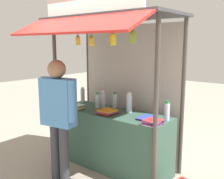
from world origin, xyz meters
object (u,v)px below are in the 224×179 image
water_bottle_back_left (97,101)px  banana_bunch_leftmost (92,41)px  banana_bunch_inner_right (78,41)px  banana_bunch_rightmost (113,39)px  water_bottle_mid_right (129,103)px  vendor_person (58,110)px  water_bottle_far_left (115,100)px  water_bottle_rear_center (167,111)px  magazine_stack_far_right (107,112)px  magazine_stack_back_right (147,118)px  water_bottle_front_right (83,95)px  magazine_stack_mid_left (75,107)px  water_bottle_front_left (103,100)px  banana_bunch_inner_left (133,37)px  magazine_stack_center (153,122)px

water_bottle_back_left → banana_bunch_leftmost: bearing=-55.1°
banana_bunch_inner_right → banana_bunch_rightmost: 0.63m
water_bottle_mid_right → vendor_person: (-0.51, -0.95, -0.00)m
banana_bunch_rightmost → vendor_person: (-0.64, -0.39, -0.95)m
water_bottle_far_left → water_bottle_rear_center: 1.00m
water_bottle_far_left → water_bottle_rear_center: (1.00, -0.12, 0.00)m
magazine_stack_far_right → magazine_stack_back_right: 0.61m
water_bottle_front_right → banana_bunch_leftmost: banana_bunch_leftmost is taller
water_bottle_rear_center → magazine_stack_mid_left: size_ratio=1.04×
magazine_stack_back_right → banana_bunch_rightmost: size_ratio=1.11×
water_bottle_front_right → banana_bunch_rightmost: 1.66m
water_bottle_front_left → banana_bunch_inner_left: bearing=-30.2°
water_bottle_back_left → vendor_person: bearing=-86.3°
water_bottle_back_left → vendor_person: 0.86m
water_bottle_back_left → banana_bunch_rightmost: (0.70, -0.47, 0.97)m
magazine_stack_far_right → magazine_stack_back_right: size_ratio=0.86×
water_bottle_mid_right → magazine_stack_far_right: water_bottle_mid_right is taller
magazine_stack_mid_left → banana_bunch_inner_right: size_ratio=0.91×
water_bottle_back_left → magazine_stack_center: size_ratio=1.00×
banana_bunch_leftmost → magazine_stack_center: bearing=15.9°
banana_bunch_inner_right → vendor_person: 1.01m
water_bottle_front_left → water_bottle_front_right: bearing=172.4°
banana_bunch_rightmost → water_bottle_rear_center: bearing=46.5°
water_bottle_front_left → banana_bunch_rightmost: size_ratio=0.95×
water_bottle_front_left → magazine_stack_far_right: (0.33, -0.28, -0.09)m
water_bottle_front_right → magazine_stack_center: 1.72m
water_bottle_mid_right → water_bottle_front_left: size_ratio=1.15×
water_bottle_front_left → magazine_stack_mid_left: size_ratio=1.04×
water_bottle_front_left → banana_bunch_leftmost: banana_bunch_leftmost is taller
magazine_stack_far_right → banana_bunch_leftmost: (-0.04, -0.28, 1.03)m
banana_bunch_inner_left → magazine_stack_far_right: bearing=155.9°
water_bottle_rear_center → banana_bunch_rightmost: bearing=-133.5°
banana_bunch_inner_right → banana_bunch_leftmost: 0.26m
banana_bunch_rightmost → magazine_stack_mid_left: bearing=169.7°
magazine_stack_back_right → banana_bunch_rightmost: banana_bunch_rightmost is taller
magazine_stack_center → banana_bunch_inner_right: banana_bunch_inner_right is taller
water_bottle_far_left → banana_bunch_inner_right: 1.17m
water_bottle_rear_center → magazine_stack_back_right: size_ratio=0.85×
magazine_stack_back_right → banana_bunch_inner_left: 1.18m
magazine_stack_mid_left → banana_bunch_inner_left: banana_bunch_inner_left is taller
magazine_stack_back_right → banana_bunch_inner_right: banana_bunch_inner_right is taller
magazine_stack_back_right → water_bottle_mid_right: bearing=162.6°
magazine_stack_back_right → magazine_stack_center: (0.21, -0.19, 0.02)m
magazine_stack_far_right → banana_bunch_inner_right: size_ratio=0.96×
water_bottle_front_left → banana_bunch_inner_right: size_ratio=0.95×
water_bottle_mid_right → banana_bunch_inner_right: size_ratio=1.09×
water_bottle_back_left → banana_bunch_rightmost: bearing=-33.9°
magazine_stack_mid_left → banana_bunch_inner_right: 1.09m
water_bottle_front_left → water_bottle_mid_right: bearing=0.1°
vendor_person → banana_bunch_leftmost: bearing=-134.8°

